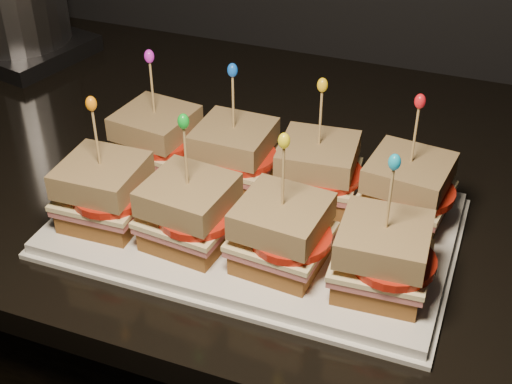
% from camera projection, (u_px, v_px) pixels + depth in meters
% --- Properties ---
extents(cabinet, '(2.44, 0.70, 0.85)m').
position_uv_depth(cabinet, '(155.00, 350.00, 1.30)').
color(cabinet, black).
rests_on(cabinet, ground).
extents(granite_slab, '(2.48, 0.74, 0.03)m').
position_uv_depth(granite_slab, '(131.00, 142.00, 1.04)').
color(granite_slab, black).
rests_on(granite_slab, cabinet).
extents(platter, '(0.45, 0.28, 0.02)m').
position_uv_depth(platter, '(256.00, 224.00, 0.84)').
color(platter, white).
rests_on(platter, granite_slab).
extents(platter_rim, '(0.46, 0.29, 0.01)m').
position_uv_depth(platter_rim, '(256.00, 228.00, 0.84)').
color(platter_rim, white).
rests_on(platter_rim, granite_slab).
extents(sandwich_0_bread_bot, '(0.10, 0.10, 0.02)m').
position_uv_depth(sandwich_0_bread_bot, '(158.00, 156.00, 0.92)').
color(sandwich_0_bread_bot, brown).
rests_on(sandwich_0_bread_bot, platter).
extents(sandwich_0_ham, '(0.11, 0.10, 0.01)m').
position_uv_depth(sandwich_0_ham, '(157.00, 146.00, 0.92)').
color(sandwich_0_ham, '#B14D4F').
rests_on(sandwich_0_ham, sandwich_0_bread_bot).
extents(sandwich_0_cheese, '(0.11, 0.10, 0.01)m').
position_uv_depth(sandwich_0_cheese, '(157.00, 141.00, 0.91)').
color(sandwich_0_cheese, '#F9E6A3').
rests_on(sandwich_0_cheese, sandwich_0_ham).
extents(sandwich_0_tomato, '(0.09, 0.09, 0.01)m').
position_uv_depth(sandwich_0_tomato, '(163.00, 140.00, 0.90)').
color(sandwich_0_tomato, red).
rests_on(sandwich_0_tomato, sandwich_0_cheese).
extents(sandwich_0_bread_top, '(0.10, 0.10, 0.03)m').
position_uv_depth(sandwich_0_bread_top, '(155.00, 123.00, 0.90)').
color(sandwich_0_bread_top, '#4E2510').
rests_on(sandwich_0_bread_top, sandwich_0_tomato).
extents(sandwich_0_pick, '(0.00, 0.00, 0.09)m').
position_uv_depth(sandwich_0_pick, '(152.00, 91.00, 0.87)').
color(sandwich_0_pick, tan).
rests_on(sandwich_0_pick, sandwich_0_bread_top).
extents(sandwich_0_frill, '(0.01, 0.01, 0.02)m').
position_uv_depth(sandwich_0_frill, '(149.00, 56.00, 0.84)').
color(sandwich_0_frill, '#CB21CF').
rests_on(sandwich_0_frill, sandwich_0_pick).
extents(sandwich_1_bread_bot, '(0.09, 0.09, 0.02)m').
position_uv_depth(sandwich_1_bread_bot, '(235.00, 172.00, 0.89)').
color(sandwich_1_bread_bot, brown).
rests_on(sandwich_1_bread_bot, platter).
extents(sandwich_1_ham, '(0.10, 0.09, 0.01)m').
position_uv_depth(sandwich_1_ham, '(234.00, 162.00, 0.88)').
color(sandwich_1_ham, '#B14D4F').
rests_on(sandwich_1_ham, sandwich_1_bread_bot).
extents(sandwich_1_cheese, '(0.10, 0.09, 0.01)m').
position_uv_depth(sandwich_1_cheese, '(234.00, 157.00, 0.88)').
color(sandwich_1_cheese, '#F9E6A3').
rests_on(sandwich_1_cheese, sandwich_1_ham).
extents(sandwich_1_tomato, '(0.09, 0.09, 0.01)m').
position_uv_depth(sandwich_1_tomato, '(241.00, 156.00, 0.87)').
color(sandwich_1_tomato, red).
rests_on(sandwich_1_tomato, sandwich_1_cheese).
extents(sandwich_1_bread_top, '(0.09, 0.09, 0.03)m').
position_uv_depth(sandwich_1_bread_top, '(234.00, 138.00, 0.86)').
color(sandwich_1_bread_top, '#4E2510').
rests_on(sandwich_1_bread_top, sandwich_1_tomato).
extents(sandwich_1_pick, '(0.00, 0.00, 0.09)m').
position_uv_depth(sandwich_1_pick, '(233.00, 105.00, 0.84)').
color(sandwich_1_pick, tan).
rests_on(sandwich_1_pick, sandwich_1_bread_top).
extents(sandwich_1_frill, '(0.01, 0.01, 0.02)m').
position_uv_depth(sandwich_1_frill, '(232.00, 70.00, 0.81)').
color(sandwich_1_frill, blue).
rests_on(sandwich_1_frill, sandwich_1_pick).
extents(sandwich_2_bread_bot, '(0.09, 0.09, 0.02)m').
position_uv_depth(sandwich_2_bread_bot, '(316.00, 190.00, 0.86)').
color(sandwich_2_bread_bot, brown).
rests_on(sandwich_2_bread_bot, platter).
extents(sandwich_2_ham, '(0.10, 0.10, 0.01)m').
position_uv_depth(sandwich_2_ham, '(317.00, 179.00, 0.85)').
color(sandwich_2_ham, '#B14D4F').
rests_on(sandwich_2_ham, sandwich_2_bread_bot).
extents(sandwich_2_cheese, '(0.10, 0.10, 0.01)m').
position_uv_depth(sandwich_2_cheese, '(317.00, 174.00, 0.85)').
color(sandwich_2_cheese, '#F9E6A3').
rests_on(sandwich_2_cheese, sandwich_2_ham).
extents(sandwich_2_tomato, '(0.09, 0.09, 0.01)m').
position_uv_depth(sandwich_2_tomato, '(326.00, 173.00, 0.84)').
color(sandwich_2_tomato, red).
rests_on(sandwich_2_tomato, sandwich_2_cheese).
extents(sandwich_2_bread_top, '(0.10, 0.10, 0.03)m').
position_uv_depth(sandwich_2_bread_top, '(318.00, 155.00, 0.83)').
color(sandwich_2_bread_top, '#4E2510').
rests_on(sandwich_2_bread_top, sandwich_2_tomato).
extents(sandwich_2_pick, '(0.00, 0.00, 0.09)m').
position_uv_depth(sandwich_2_pick, '(320.00, 121.00, 0.81)').
color(sandwich_2_pick, tan).
rests_on(sandwich_2_pick, sandwich_2_bread_top).
extents(sandwich_2_frill, '(0.01, 0.01, 0.02)m').
position_uv_depth(sandwich_2_frill, '(322.00, 85.00, 0.78)').
color(sandwich_2_frill, yellow).
rests_on(sandwich_2_frill, sandwich_2_pick).
extents(sandwich_3_bread_bot, '(0.10, 0.10, 0.02)m').
position_uv_depth(sandwich_3_bread_bot, '(404.00, 208.00, 0.83)').
color(sandwich_3_bread_bot, brown).
rests_on(sandwich_3_bread_bot, platter).
extents(sandwich_3_ham, '(0.10, 0.10, 0.01)m').
position_uv_depth(sandwich_3_ham, '(406.00, 197.00, 0.82)').
color(sandwich_3_ham, '#B14D4F').
rests_on(sandwich_3_ham, sandwich_3_bread_bot).
extents(sandwich_3_cheese, '(0.11, 0.10, 0.01)m').
position_uv_depth(sandwich_3_cheese, '(407.00, 192.00, 0.82)').
color(sandwich_3_cheese, '#F9E6A3').
rests_on(sandwich_3_cheese, sandwich_3_ham).
extents(sandwich_3_tomato, '(0.09, 0.09, 0.01)m').
position_uv_depth(sandwich_3_tomato, '(417.00, 192.00, 0.80)').
color(sandwich_3_tomato, red).
rests_on(sandwich_3_tomato, sandwich_3_cheese).
extents(sandwich_3_bread_top, '(0.10, 0.10, 0.03)m').
position_uv_depth(sandwich_3_bread_top, '(409.00, 173.00, 0.80)').
color(sandwich_3_bread_top, '#4E2510').
rests_on(sandwich_3_bread_top, sandwich_3_tomato).
extents(sandwich_3_pick, '(0.00, 0.00, 0.09)m').
position_uv_depth(sandwich_3_pick, '(415.00, 138.00, 0.78)').
color(sandwich_3_pick, tan).
rests_on(sandwich_3_pick, sandwich_3_bread_top).
extents(sandwich_3_frill, '(0.01, 0.01, 0.02)m').
position_uv_depth(sandwich_3_frill, '(420.00, 101.00, 0.75)').
color(sandwich_3_frill, red).
rests_on(sandwich_3_frill, sandwich_3_pick).
extents(sandwich_4_bread_bot, '(0.09, 0.09, 0.02)m').
position_uv_depth(sandwich_4_bread_bot, '(107.00, 211.00, 0.83)').
color(sandwich_4_bread_bot, brown).
rests_on(sandwich_4_bread_bot, platter).
extents(sandwich_4_ham, '(0.10, 0.09, 0.01)m').
position_uv_depth(sandwich_4_ham, '(105.00, 200.00, 0.82)').
color(sandwich_4_ham, '#B14D4F').
rests_on(sandwich_4_ham, sandwich_4_bread_bot).
extents(sandwich_4_cheese, '(0.10, 0.10, 0.01)m').
position_uv_depth(sandwich_4_cheese, '(105.00, 195.00, 0.81)').
color(sandwich_4_cheese, '#F9E6A3').
rests_on(sandwich_4_cheese, sandwich_4_ham).
extents(sandwich_4_tomato, '(0.09, 0.09, 0.01)m').
position_uv_depth(sandwich_4_tomato, '(110.00, 194.00, 0.80)').
color(sandwich_4_tomato, red).
rests_on(sandwich_4_tomato, sandwich_4_cheese).
extents(sandwich_4_bread_top, '(0.09, 0.09, 0.03)m').
position_uv_depth(sandwich_4_bread_top, '(102.00, 175.00, 0.80)').
color(sandwich_4_bread_top, '#4E2510').
rests_on(sandwich_4_bread_top, sandwich_4_tomato).
extents(sandwich_4_pick, '(0.00, 0.00, 0.09)m').
position_uv_depth(sandwich_4_pick, '(97.00, 141.00, 0.77)').
color(sandwich_4_pick, tan).
rests_on(sandwich_4_pick, sandwich_4_bread_top).
extents(sandwich_4_frill, '(0.01, 0.01, 0.02)m').
position_uv_depth(sandwich_4_frill, '(91.00, 104.00, 0.75)').
color(sandwich_4_frill, orange).
rests_on(sandwich_4_frill, sandwich_4_pick).
extents(sandwich_5_bread_bot, '(0.09, 0.09, 0.02)m').
position_uv_depth(sandwich_5_bread_bot, '(191.00, 231.00, 0.79)').
color(sandwich_5_bread_bot, brown).
rests_on(sandwich_5_bread_bot, platter).
extents(sandwich_5_ham, '(0.10, 0.10, 0.01)m').
position_uv_depth(sandwich_5_ham, '(190.00, 220.00, 0.78)').
color(sandwich_5_ham, '#B14D4F').
rests_on(sandwich_5_ham, sandwich_5_bread_bot).
extents(sandwich_5_cheese, '(0.10, 0.10, 0.01)m').
position_uv_depth(sandwich_5_cheese, '(190.00, 215.00, 0.78)').
color(sandwich_5_cheese, '#F9E6A3').
rests_on(sandwich_5_cheese, sandwich_5_ham).
extents(sandwich_5_tomato, '(0.09, 0.09, 0.01)m').
position_uv_depth(sandwich_5_tomato, '(197.00, 215.00, 0.77)').
color(sandwich_5_tomato, red).
rests_on(sandwich_5_tomato, sandwich_5_cheese).
extents(sandwich_5_bread_top, '(0.10, 0.10, 0.03)m').
position_uv_depth(sandwich_5_bread_top, '(188.00, 195.00, 0.77)').
color(sandwich_5_bread_top, '#4E2510').
rests_on(sandwich_5_bread_top, sandwich_5_tomato).
extents(sandwich_5_pick, '(0.00, 0.00, 0.09)m').
position_uv_depth(sandwich_5_pick, '(186.00, 159.00, 0.74)').
color(sandwich_5_pick, tan).
rests_on(sandwich_5_pick, sandwich_5_bread_top).
extents(sandwich_5_frill, '(0.01, 0.01, 0.02)m').
position_uv_depth(sandwich_5_frill, '(183.00, 121.00, 0.71)').
color(sandwich_5_frill, green).
rests_on(sandwich_5_frill, sandwich_5_pick).
extents(sandwich_6_bread_bot, '(0.09, 0.09, 0.02)m').
position_uv_depth(sandwich_6_bread_bot, '(281.00, 253.00, 0.76)').
color(sandwich_6_bread_bot, brown).
rests_on(sandwich_6_bread_bot, platter).
extents(sandwich_6_ham, '(0.10, 0.10, 0.01)m').
position_uv_depth(sandwich_6_ham, '(281.00, 242.00, 0.75)').
color(sandwich_6_ham, '#B14D4F').
rests_on(sandwich_6_ham, sandwich_6_bread_bot).
extents(sandwich_6_cheese, '(0.10, 0.10, 0.01)m').
position_uv_depth(sandwich_6_cheese, '(282.00, 236.00, 0.75)').
color(sandwich_6_cheese, '#F9E6A3').
rests_on(sandwich_6_cheese, sandwich_6_ham).
extents(sandwich_6_tomato, '(0.09, 0.09, 0.01)m').
position_uv_depth(sandwich_6_tomato, '(291.00, 237.00, 0.74)').
color(sandwich_6_tomato, red).
rests_on(sandwich_6_tomato, sandwich_6_cheese).
extents(sandwich_6_bread_top, '(0.09, 0.09, 0.03)m').
position_uv_depth(sandwich_6_bread_top, '(282.00, 216.00, 0.73)').
color(sandwich_6_bread_top, '#4E2510').
rests_on(sandwich_6_bread_top, sandwich_6_tomato).
extents(sandwich_6_pick, '(0.00, 0.00, 0.09)m').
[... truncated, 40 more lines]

